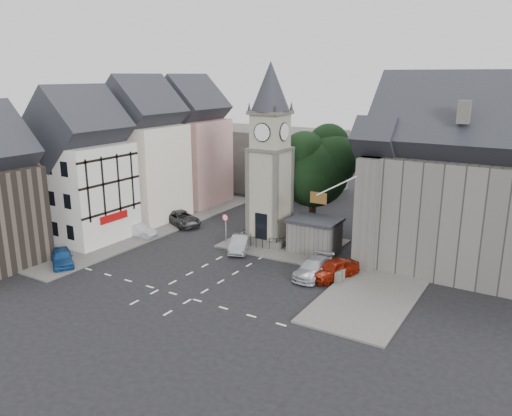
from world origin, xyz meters
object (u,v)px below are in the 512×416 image
Objects in this scene: pedestrian at (357,245)px; stone_shelter at (315,236)px; car_west_blue at (62,257)px; clock_tower at (270,155)px; car_east_red at (334,269)px.

stone_shelter is at bearing -1.46° from pedestrian.
stone_shelter is at bearing -16.73° from car_west_blue.
pedestrian reaches higher than car_west_blue.
car_west_blue is (-16.30, -13.50, -0.86)m from stone_shelter.
car_east_red is (8.50, -4.99, -7.37)m from clock_tower.
car_east_red is at bearing 65.97° from pedestrian.
car_west_blue is 21.93m from car_east_red.
pedestrian is at bearing 7.91° from clock_tower.
car_west_blue is at bearing -129.42° from clock_tower.
clock_tower is 19.58m from car_west_blue.
car_east_red is (20.00, 9.00, 0.06)m from car_west_blue.
pedestrian is (8.15, 1.13, -7.27)m from clock_tower.
car_east_red reaches higher than car_west_blue.
stone_shelter is 5.88m from car_east_red.
car_west_blue is at bearing -132.55° from car_east_red.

